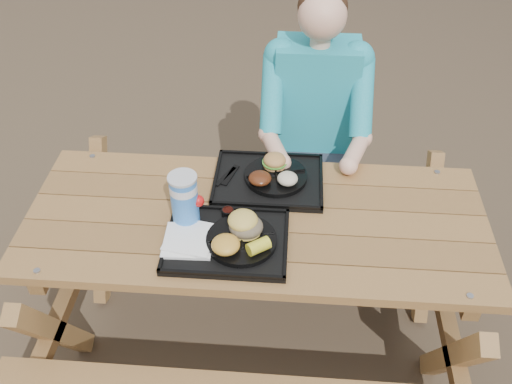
{
  "coord_description": "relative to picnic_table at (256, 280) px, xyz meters",
  "views": [
    {
      "loc": [
        0.12,
        -1.61,
        2.27
      ],
      "look_at": [
        0.0,
        0.0,
        0.88
      ],
      "focal_mm": 40.0,
      "sensor_mm": 36.0,
      "label": 1
    }
  ],
  "objects": [
    {
      "name": "condiment_bbq",
      "position": [
        -0.11,
        -0.02,
        0.41
      ],
      "size": [
        0.05,
        0.05,
        0.03
      ],
      "primitive_type": "cylinder",
      "color": "black",
      "rests_on": "tray_near"
    },
    {
      "name": "picnic_table",
      "position": [
        0.0,
        0.0,
        0.0
      ],
      "size": [
        1.8,
        1.49,
        0.75
      ],
      "primitive_type": null,
      "color": "#999999",
      "rests_on": "ground"
    },
    {
      "name": "plate_far",
      "position": [
        0.07,
        0.22,
        0.41
      ],
      "size": [
        0.26,
        0.26,
        0.02
      ],
      "primitive_type": "cylinder",
      "color": "black",
      "rests_on": "tray_far"
    },
    {
      "name": "condiment_mustard",
      "position": [
        -0.03,
        -0.03,
        0.41
      ],
      "size": [
        0.06,
        0.06,
        0.03
      ],
      "primitive_type": "cylinder",
      "color": "gold",
      "rests_on": "tray_near"
    },
    {
      "name": "burger",
      "position": [
        0.06,
        0.28,
        0.46
      ],
      "size": [
        0.1,
        0.1,
        0.09
      ],
      "primitive_type": null,
      "color": "#B97F41",
      "rests_on": "plate_far"
    },
    {
      "name": "cutlery_far",
      "position": [
        -0.12,
        0.22,
        0.4
      ],
      "size": [
        0.06,
        0.14,
        0.01
      ],
      "primitive_type": "cube",
      "rotation": [
        0.0,
        0.0,
        -0.3
      ],
      "color": "black",
      "rests_on": "tray_far"
    },
    {
      "name": "tray_near",
      "position": [
        -0.1,
        -0.15,
        0.39
      ],
      "size": [
        0.45,
        0.35,
        0.02
      ],
      "primitive_type": "cube",
      "color": "black",
      "rests_on": "picnic_table"
    },
    {
      "name": "corn_cob",
      "position": [
        0.02,
        -0.22,
        0.44
      ],
      "size": [
        0.11,
        0.11,
        0.05
      ],
      "primitive_type": null,
      "rotation": [
        0.0,
        0.0,
        0.62
      ],
      "color": "yellow",
      "rests_on": "plate_near"
    },
    {
      "name": "baked_beans",
      "position": [
        0.0,
        0.17,
        0.44
      ],
      "size": [
        0.09,
        0.09,
        0.04
      ],
      "primitive_type": "ellipsoid",
      "color": "#522410",
      "rests_on": "plate_far"
    },
    {
      "name": "mac_cheese",
      "position": [
        -0.09,
        -0.22,
        0.44
      ],
      "size": [
        0.1,
        0.1,
        0.05
      ],
      "primitive_type": "ellipsoid",
      "color": "gold",
      "rests_on": "plate_near"
    },
    {
      "name": "plate_near",
      "position": [
        -0.04,
        -0.16,
        0.41
      ],
      "size": [
        0.26,
        0.26,
        0.02
      ],
      "primitive_type": "cylinder",
      "color": "black",
      "rests_on": "tray_near"
    },
    {
      "name": "napkin_stack",
      "position": [
        -0.24,
        -0.17,
        0.41
      ],
      "size": [
        0.18,
        0.18,
        0.02
      ],
      "primitive_type": "cube",
      "rotation": [
        0.0,
        0.0,
        0.03
      ],
      "color": "white",
      "rests_on": "tray_near"
    },
    {
      "name": "potato_salad",
      "position": [
        0.11,
        0.17,
        0.44
      ],
      "size": [
        0.08,
        0.08,
        0.05
      ],
      "primitive_type": "ellipsoid",
      "color": "beige",
      "rests_on": "plate_far"
    },
    {
      "name": "sandwich",
      "position": [
        -0.03,
        -0.12,
        0.48
      ],
      "size": [
        0.12,
        0.12,
        0.12
      ],
      "primitive_type": null,
      "color": "gold",
      "rests_on": "plate_near"
    },
    {
      "name": "soda_cup",
      "position": [
        -0.26,
        -0.06,
        0.5
      ],
      "size": [
        0.1,
        0.1,
        0.21
      ],
      "primitive_type": "cylinder",
      "color": "blue",
      "rests_on": "tray_near"
    },
    {
      "name": "diner",
      "position": [
        0.23,
        0.72,
        0.27
      ],
      "size": [
        0.48,
        0.84,
        1.28
      ],
      "primitive_type": null,
      "color": "#1AA7B7",
      "rests_on": "ground"
    },
    {
      "name": "tray_far",
      "position": [
        0.04,
        0.21,
        0.39
      ],
      "size": [
        0.45,
        0.35,
        0.02
      ],
      "primitive_type": "cube",
      "color": "black",
      "rests_on": "picnic_table"
    },
    {
      "name": "ground",
      "position": [
        0.0,
        0.0,
        -0.38
      ],
      "size": [
        60.0,
        60.0,
        0.0
      ],
      "primitive_type": "plane",
      "color": "#999999",
      "rests_on": "ground"
    }
  ]
}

